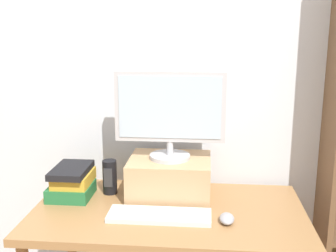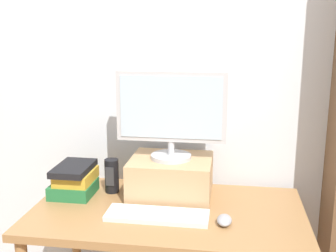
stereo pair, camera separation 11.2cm
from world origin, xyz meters
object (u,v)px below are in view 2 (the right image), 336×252
at_px(desk, 168,226).
at_px(desk_speaker, 112,176).
at_px(keyboard, 157,215).
at_px(book_stack, 74,180).
at_px(computer_monitor, 171,112).
at_px(computer_mouse, 224,220).
at_px(riser_box, 171,177).

bearing_deg(desk, desk_speaker, 152.35).
distance_m(desk, keyboard, 0.14).
height_order(desk, book_stack, book_stack).
bearing_deg(book_stack, keyboard, -23.63).
height_order(computer_monitor, book_stack, computer_monitor).
distance_m(computer_mouse, book_stack, 0.79).
xyz_separation_m(computer_monitor, desk_speaker, (-0.31, -0.00, -0.34)).
height_order(book_stack, desk_speaker, desk_speaker).
relative_size(computer_mouse, book_stack, 0.41).
xyz_separation_m(keyboard, computer_mouse, (0.30, -0.02, 0.01)).
height_order(riser_box, computer_mouse, riser_box).
relative_size(riser_box, desk_speaker, 2.32).
bearing_deg(desk_speaker, book_stack, -160.53).
distance_m(computer_mouse, desk_speaker, 0.65).
bearing_deg(computer_mouse, desk_speaker, 154.11).
relative_size(desk, desk_speaker, 7.29).
distance_m(desk, riser_box, 0.25).
distance_m(keyboard, computer_mouse, 0.30).
bearing_deg(book_stack, desk, -11.77).
distance_m(keyboard, book_stack, 0.51).
bearing_deg(computer_monitor, book_stack, -172.39).
height_order(keyboard, desk_speaker, desk_speaker).
bearing_deg(desk_speaker, desk, -27.65).
bearing_deg(desk, riser_box, 92.91).
xyz_separation_m(desk, keyboard, (-0.03, -0.10, 0.10)).
bearing_deg(desk, computer_monitor, 92.94).
distance_m(desk, desk_speaker, 0.39).
bearing_deg(riser_box, keyboard, -94.83).
height_order(riser_box, keyboard, riser_box).
bearing_deg(desk, keyboard, -107.47).
xyz_separation_m(desk, computer_mouse, (0.26, -0.12, 0.10)).
bearing_deg(book_stack, computer_monitor, 7.61).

